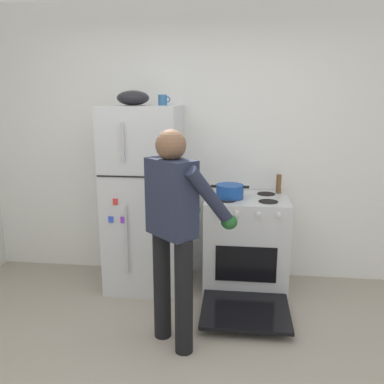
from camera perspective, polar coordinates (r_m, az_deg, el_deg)
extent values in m
cube|color=white|center=(4.07, 0.78, 6.85)|extent=(6.00, 0.10, 2.70)
cube|color=silver|center=(3.87, -6.70, -0.90)|extent=(0.68, 0.68, 1.73)
cube|color=black|center=(3.48, -8.11, 2.14)|extent=(0.67, 0.01, 0.01)
cylinder|color=#B7B7BC|center=(3.64, -9.20, -6.77)|extent=(0.02, 0.02, 0.63)
cylinder|color=#B7B7BC|center=(3.44, -9.74, 6.91)|extent=(0.02, 0.02, 0.32)
cube|color=red|center=(3.58, -10.77, -1.36)|extent=(0.04, 0.01, 0.06)
cube|color=orange|center=(3.47, -5.04, -0.48)|extent=(0.04, 0.01, 0.06)
cube|color=blue|center=(3.64, -11.37, -3.83)|extent=(0.04, 0.01, 0.06)
cube|color=purple|center=(3.60, -9.72, -3.91)|extent=(0.04, 0.01, 0.06)
cube|color=silver|center=(3.89, 7.57, -7.21)|extent=(0.76, 0.64, 0.90)
cube|color=black|center=(3.62, 7.60, -10.08)|extent=(0.53, 0.01, 0.33)
cylinder|color=black|center=(3.62, 4.93, -1.18)|extent=(0.17, 0.17, 0.01)
cylinder|color=black|center=(3.63, 10.70, -1.33)|extent=(0.17, 0.17, 0.01)
cylinder|color=black|center=(3.90, 5.06, -0.12)|extent=(0.17, 0.17, 0.01)
cylinder|color=black|center=(3.91, 10.42, -0.26)|extent=(0.17, 0.17, 0.01)
cylinder|color=silver|center=(3.45, 3.52, -2.95)|extent=(0.04, 0.03, 0.04)
cylinder|color=silver|center=(3.45, 6.34, -3.02)|extent=(0.04, 0.03, 0.04)
cylinder|color=silver|center=(3.45, 9.34, -3.10)|extent=(0.04, 0.03, 0.04)
cylinder|color=silver|center=(3.47, 12.15, -3.16)|extent=(0.04, 0.03, 0.04)
cube|color=black|center=(3.49, 7.52, -16.29)|extent=(0.72, 0.58, 0.05)
cylinder|color=black|center=(3.13, -4.25, -12.87)|extent=(0.13, 0.13, 0.86)
cylinder|color=black|center=(2.95, -1.16, -14.61)|extent=(0.13, 0.13, 0.86)
cube|color=#23283D|center=(2.79, -2.92, -0.82)|extent=(0.40, 0.39, 0.54)
sphere|color=brown|center=(2.72, -3.01, 6.64)|extent=(0.21, 0.21, 0.21)
sphere|color=black|center=(2.73, -3.00, 5.87)|extent=(0.15, 0.15, 0.15)
cylinder|color=#23283D|center=(3.05, -2.45, 0.61)|extent=(0.36, 0.38, 0.48)
cylinder|color=#23283D|center=(2.75, 2.66, -0.80)|extent=(0.36, 0.38, 0.48)
ellipsoid|color=#1E5123|center=(3.22, 0.18, -2.59)|extent=(0.12, 0.18, 0.10)
ellipsoid|color=#1E5123|center=(2.94, 5.26, -4.21)|extent=(0.12, 0.18, 0.10)
cylinder|color=#19479E|center=(3.69, 5.34, 0.12)|extent=(0.25, 0.25, 0.12)
cube|color=black|center=(3.69, 3.03, 0.82)|extent=(0.05, 0.03, 0.02)
cube|color=black|center=(3.68, 7.68, 0.70)|extent=(0.05, 0.03, 0.02)
cylinder|color=#2D6093|center=(3.76, -4.17, 12.82)|extent=(0.08, 0.08, 0.10)
torus|color=#2D6093|center=(3.75, -3.49, 12.90)|extent=(0.06, 0.01, 0.06)
cylinder|color=brown|center=(3.95, 12.13, 1.17)|extent=(0.05, 0.05, 0.18)
ellipsoid|color=black|center=(3.77, -8.31, 13.00)|extent=(0.29, 0.29, 0.13)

